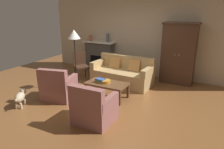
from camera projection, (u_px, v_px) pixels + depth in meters
name	position (u px, v px, depth m)	size (l,w,h in m)	color
ground_plane	(106.00, 99.00, 5.54)	(9.60, 9.60, 0.00)	brown
back_wall	(141.00, 35.00, 7.26)	(7.20, 0.10, 2.80)	beige
fireplace	(100.00, 56.00, 7.98)	(1.26, 0.48, 1.12)	#4C4947
armoire	(179.00, 53.00, 6.50)	(1.06, 0.57, 1.91)	#472D1E
couch	(122.00, 74.00, 6.59)	(1.97, 0.98, 0.86)	tan
coffee_table	(107.00, 85.00, 5.52)	(1.10, 0.60, 0.42)	brown
fruit_bowl	(106.00, 81.00, 5.50)	(0.26, 0.26, 0.07)	orange
book_stack	(100.00, 80.00, 5.53)	(0.26, 0.20, 0.10)	gold
mantel_vase_terracotta	(90.00, 38.00, 7.94)	(0.14, 0.14, 0.21)	#A86042
mantel_vase_slate	(108.00, 38.00, 7.58)	(0.12, 0.12, 0.32)	#565B66
armchair_near_left	(58.00, 88.00, 5.46)	(0.92, 0.93, 0.88)	#935B56
armchair_near_right	(94.00, 109.00, 4.32)	(0.79, 0.78, 0.88)	#935B56
side_chair_wooden	(81.00, 64.00, 7.06)	(0.61, 0.61, 0.90)	#472D1E
floor_lamp	(74.00, 38.00, 5.89)	(0.36, 0.36, 1.74)	black
dog	(20.00, 97.00, 5.06)	(0.38, 0.51, 0.39)	beige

